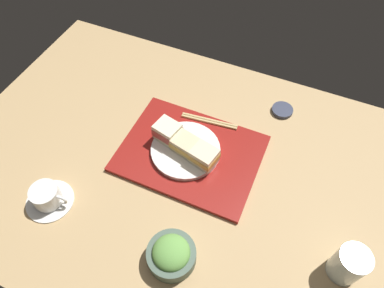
# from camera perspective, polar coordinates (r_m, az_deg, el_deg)

# --- Properties ---
(ground_plane) EXTENTS (1.40, 1.00, 0.03)m
(ground_plane) POSITION_cam_1_polar(r_m,az_deg,el_deg) (1.09, -3.10, -3.66)
(ground_plane) COLOR tan
(serving_tray) EXTENTS (0.43, 0.32, 0.01)m
(serving_tray) POSITION_cam_1_polar(r_m,az_deg,el_deg) (1.09, -0.28, -1.53)
(serving_tray) COLOR maroon
(serving_tray) RESTS_ON ground_plane
(sandwich_plate) EXTENTS (0.22, 0.22, 0.01)m
(sandwich_plate) POSITION_cam_1_polar(r_m,az_deg,el_deg) (1.08, -1.07, -0.98)
(sandwich_plate) COLOR white
(sandwich_plate) RESTS_ON serving_tray
(sandwich_near) EXTENTS (0.09, 0.08, 0.05)m
(sandwich_near) POSITION_cam_1_polar(r_m,az_deg,el_deg) (1.02, 2.03, -2.00)
(sandwich_near) COLOR beige
(sandwich_near) RESTS_ON sandwich_plate
(sandwich_middle) EXTENTS (0.09, 0.08, 0.05)m
(sandwich_middle) POSITION_cam_1_polar(r_m,az_deg,el_deg) (1.05, -1.10, -0.04)
(sandwich_middle) COLOR beige
(sandwich_middle) RESTS_ON sandwich_plate
(sandwich_far) EXTENTS (0.09, 0.08, 0.06)m
(sandwich_far) POSITION_cam_1_polar(r_m,az_deg,el_deg) (1.08, -4.07, 2.10)
(sandwich_far) COLOR #EFE5C1
(sandwich_far) RESTS_ON sandwich_plate
(salad_bowl) EXTENTS (0.13, 0.13, 0.08)m
(salad_bowl) POSITION_cam_1_polar(r_m,az_deg,el_deg) (0.92, -3.42, -17.75)
(salad_bowl) COLOR #4C6051
(salad_bowl) RESTS_ON ground_plane
(chopsticks_pair) EXTENTS (0.19, 0.04, 0.01)m
(chopsticks_pair) POSITION_cam_1_polar(r_m,az_deg,el_deg) (1.15, 2.89, 3.82)
(chopsticks_pair) COLOR tan
(chopsticks_pair) RESTS_ON serving_tray
(coffee_cup) EXTENTS (0.14, 0.14, 0.06)m
(coffee_cup) POSITION_cam_1_polar(r_m,az_deg,el_deg) (1.07, -22.79, -8.06)
(coffee_cup) COLOR white
(coffee_cup) RESTS_ON ground_plane
(drinking_glass) EXTENTS (0.08, 0.08, 0.11)m
(drinking_glass) POSITION_cam_1_polar(r_m,az_deg,el_deg) (0.97, 24.44, -17.66)
(drinking_glass) COLOR silver
(drinking_glass) RESTS_ON ground_plane
(small_sauce_dish) EXTENTS (0.07, 0.07, 0.01)m
(small_sauce_dish) POSITION_cam_1_polar(r_m,az_deg,el_deg) (1.24, 14.69, 5.43)
(small_sauce_dish) COLOR #33384C
(small_sauce_dish) RESTS_ON ground_plane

